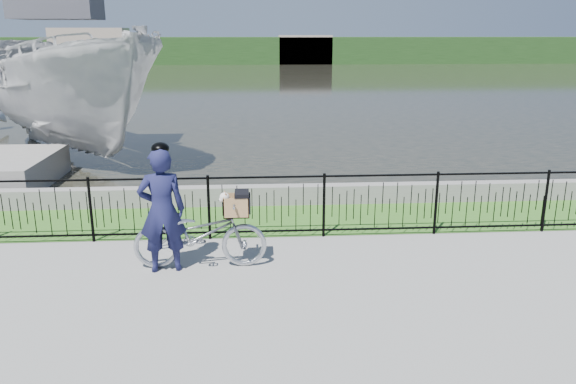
{
  "coord_description": "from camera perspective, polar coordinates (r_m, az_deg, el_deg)",
  "views": [
    {
      "loc": [
        -0.23,
        -7.7,
        3.48
      ],
      "look_at": [
        0.33,
        1.0,
        1.0
      ],
      "focal_mm": 35.0,
      "sensor_mm": 36.0,
      "label": 1
    }
  ],
  "objects": [
    {
      "name": "water",
      "position": [
        40.85,
        -3.43,
        10.96
      ],
      "size": [
        120.0,
        120.0,
        0.0
      ],
      "primitive_type": "plane",
      "color": "#27261E",
      "rests_on": "ground"
    },
    {
      "name": "quay_wall",
      "position": [
        11.77,
        -2.43,
        -0.32
      ],
      "size": [
        60.0,
        0.3,
        0.4
      ],
      "primitive_type": "cube",
      "color": "slate",
      "rests_on": "ground"
    },
    {
      "name": "boat_near",
      "position": [
        17.41,
        -21.67,
        9.71
      ],
      "size": [
        8.49,
        9.64,
        5.43
      ],
      "color": "#B0B0B0",
      "rests_on": "water"
    },
    {
      "name": "far_building_right",
      "position": [
        66.52,
        1.72,
        14.25
      ],
      "size": [
        6.0,
        3.0,
        3.2
      ],
      "primitive_type": "cube",
      "color": "gray",
      "rests_on": "ground"
    },
    {
      "name": "fence",
      "position": [
        9.75,
        -2.17,
        -1.47
      ],
      "size": [
        14.0,
        0.06,
        1.15
      ],
      "primitive_type": null,
      "color": "black",
      "rests_on": "ground"
    },
    {
      "name": "far_building_left",
      "position": [
        68.08,
        -19.42,
        13.76
      ],
      "size": [
        8.0,
        4.0,
        4.0
      ],
      "primitive_type": "cube",
      "color": "gray",
      "rests_on": "ground"
    },
    {
      "name": "grass_strip",
      "position": [
        10.88,
        -2.29,
        -2.78
      ],
      "size": [
        60.0,
        2.0,
        0.01
      ],
      "primitive_type": "cube",
      "color": "#356720",
      "rests_on": "ground"
    },
    {
      "name": "cyclist",
      "position": [
        8.5,
        -12.69,
        -1.72
      ],
      "size": [
        0.76,
        0.56,
        1.97
      ],
      "color": "#16183E",
      "rests_on": "ground"
    },
    {
      "name": "bicycle_rig",
      "position": [
        8.66,
        -8.85,
        -4.17
      ],
      "size": [
        2.02,
        0.7,
        1.21
      ],
      "color": "#A8ABB4",
      "rests_on": "ground"
    },
    {
      "name": "far_treeline",
      "position": [
        67.73,
        -3.62,
        14.17
      ],
      "size": [
        120.0,
        6.0,
        3.0
      ],
      "primitive_type": "cube",
      "color": "#204119",
      "rests_on": "ground"
    },
    {
      "name": "ground",
      "position": [
        8.46,
        -1.82,
        -8.44
      ],
      "size": [
        120.0,
        120.0,
        0.0
      ],
      "primitive_type": "plane",
      "color": "gray",
      "rests_on": "ground"
    }
  ]
}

